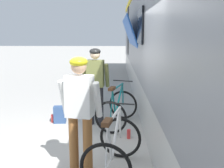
% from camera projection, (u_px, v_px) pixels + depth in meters
% --- Properties ---
extents(ground_plane, '(80.00, 80.00, 0.00)m').
position_uv_depth(ground_plane, '(80.00, 149.00, 4.66)').
color(ground_plane, '#A09E99').
extents(train_car, '(3.32, 20.68, 3.88)m').
position_uv_depth(train_car, '(214.00, 39.00, 5.41)').
color(train_car, slate).
rests_on(train_car, ground).
extents(cyclist_near_in_white, '(0.65, 0.39, 1.76)m').
position_uv_depth(cyclist_near_in_white, '(80.00, 106.00, 3.68)').
color(cyclist_near_in_white, '#935B2D').
rests_on(cyclist_near_in_white, ground).
extents(cyclist_far_in_olive, '(0.64, 0.36, 1.76)m').
position_uv_depth(cyclist_far_in_olive, '(95.00, 80.00, 5.77)').
color(cyclist_far_in_olive, '#232328').
rests_on(cyclist_far_in_olive, ground).
extents(bicycle_near_white, '(0.91, 1.19, 0.99)m').
position_uv_depth(bicycle_near_white, '(114.00, 148.00, 3.79)').
color(bicycle_near_white, black).
rests_on(bicycle_near_white, ground).
extents(bicycle_far_teal, '(0.98, 1.23, 0.99)m').
position_uv_depth(bicycle_far_teal, '(117.00, 109.00, 5.80)').
color(bicycle_far_teal, black).
rests_on(bicycle_far_teal, ground).
extents(backpack_on_platform, '(0.29, 0.20, 0.40)m').
position_uv_depth(backpack_on_platform, '(60.00, 114.00, 6.04)').
color(backpack_on_platform, navy).
rests_on(backpack_on_platform, ground).
extents(water_bottle_near_the_bikes, '(0.07, 0.07, 0.19)m').
position_uv_depth(water_bottle_near_the_bikes, '(129.00, 134.00, 5.14)').
color(water_bottle_near_the_bikes, red).
rests_on(water_bottle_near_the_bikes, ground).
extents(water_bottle_by_the_backpack, '(0.07, 0.07, 0.19)m').
position_uv_depth(water_bottle_by_the_backpack, '(53.00, 118.00, 6.08)').
color(water_bottle_by_the_backpack, red).
rests_on(water_bottle_by_the_backpack, ground).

